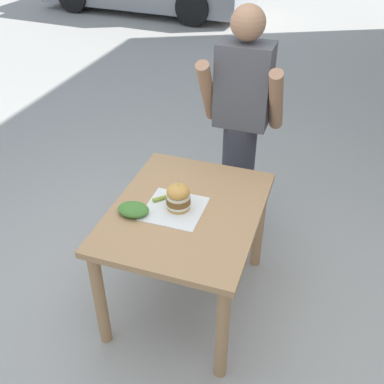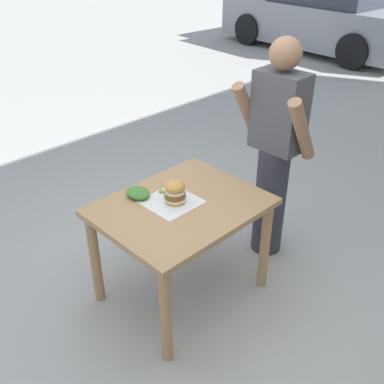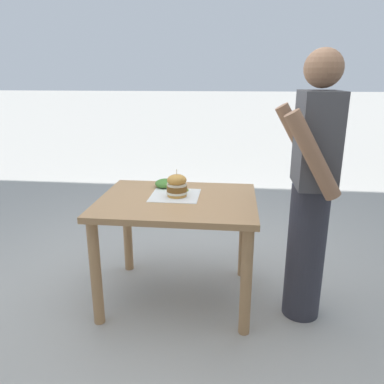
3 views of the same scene
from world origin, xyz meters
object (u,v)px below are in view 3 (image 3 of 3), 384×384
at_px(pickle_spear, 184,189).
at_px(diner_across_table, 311,188).
at_px(side_salad, 165,183).
at_px(sandwich, 177,185).
at_px(patio_table, 177,216).

xyz_separation_m(pickle_spear, diner_across_table, (0.28, 0.83, 0.12)).
bearing_deg(diner_across_table, side_salad, -110.93).
height_order(pickle_spear, diner_across_table, diner_across_table).
bearing_deg(pickle_spear, diner_across_table, 71.15).
distance_m(sandwich, side_salad, 0.26).
xyz_separation_m(patio_table, sandwich, (-0.05, -0.01, 0.20)).
distance_m(patio_table, pickle_spear, 0.23).
bearing_deg(side_salad, sandwich, 29.64).
distance_m(patio_table, side_salad, 0.34).
height_order(pickle_spear, side_salad, side_salad).
height_order(sandwich, pickle_spear, sandwich).
relative_size(pickle_spear, side_salad, 0.45).
bearing_deg(pickle_spear, side_salad, -120.96).
distance_m(sandwich, diner_across_table, 0.87).
relative_size(sandwich, pickle_spear, 2.31).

